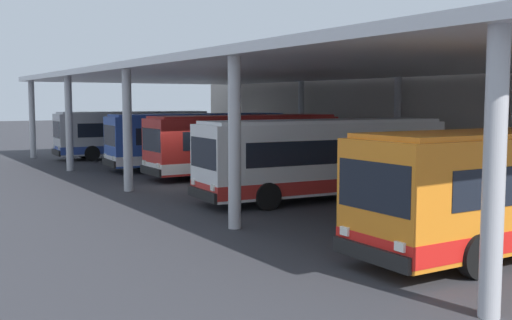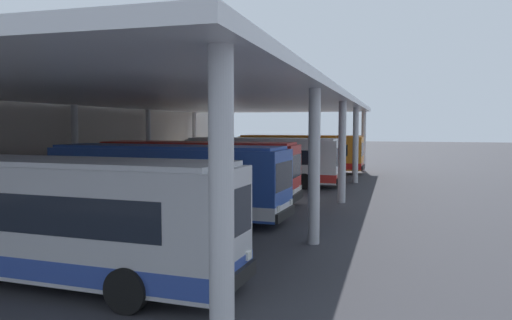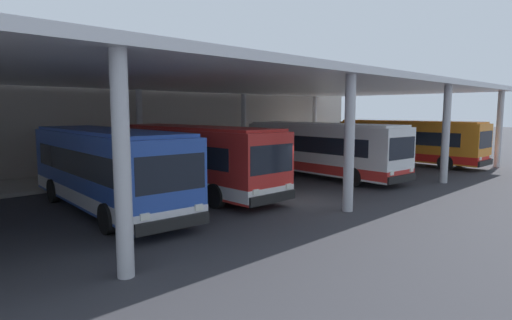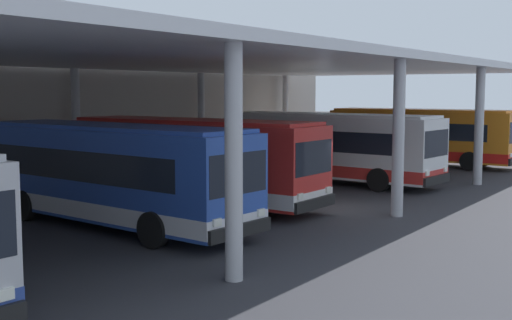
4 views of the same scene
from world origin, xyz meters
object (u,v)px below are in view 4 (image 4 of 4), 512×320
bus_middle_bay (192,160)px  bus_far_bay (329,146)px  bus_departing (420,136)px  bench_waiting (202,156)px  bus_second_bay (110,173)px

bus_middle_bay → bus_far_bay: 8.38m
bus_departing → bench_waiting: bus_departing is taller
bus_middle_bay → bus_departing: 17.83m
bus_middle_bay → bench_waiting: (9.39, 7.14, -0.99)m
bus_second_bay → bench_waiting: bus_second_bay is taller
bus_far_bay → bus_middle_bay: bearing=171.2°
bus_middle_bay → bench_waiting: 11.83m
bus_second_bay → bench_waiting: (13.87, 7.60, -0.99)m
bus_middle_bay → bench_waiting: bearing=37.2°
bus_middle_bay → bus_second_bay: bearing=-174.1°
bus_departing → bus_far_bay: bearing=175.1°
bus_second_bay → bus_departing: bearing=-4.2°
bus_middle_bay → bus_departing: (17.71, -2.09, 0.00)m
bench_waiting → bus_far_bay: bearing=-97.5°
bus_far_bay → bus_departing: same height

